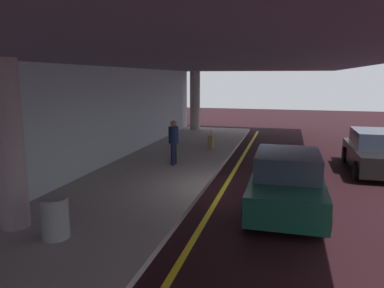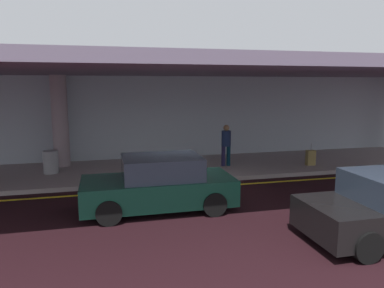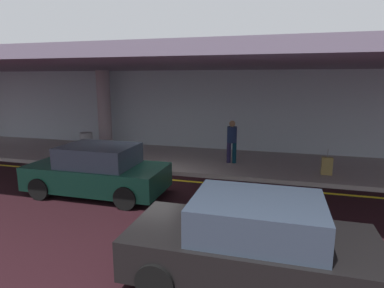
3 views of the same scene
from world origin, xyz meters
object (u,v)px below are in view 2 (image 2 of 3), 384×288
at_px(traveler_with_luggage, 226,142).
at_px(car_dark_green, 159,184).
at_px(support_column_left_mid, 60,121).
at_px(suitcase_upright_secondary, 311,158).
at_px(trash_bin_steel, 51,162).

bearing_deg(traveler_with_luggage, car_dark_green, 40.26).
distance_m(support_column_left_mid, suitcase_upright_secondary, 10.27).
relative_size(support_column_left_mid, suitcase_upright_secondary, 4.06).
height_order(traveler_with_luggage, trash_bin_steel, traveler_with_luggage).
bearing_deg(support_column_left_mid, traveler_with_luggage, -14.04).
bearing_deg(suitcase_upright_secondary, trash_bin_steel, 148.16).
relative_size(support_column_left_mid, traveler_with_luggage, 2.17).
distance_m(car_dark_green, trash_bin_steel, 5.68).
bearing_deg(car_dark_green, suitcase_upright_secondary, 26.08).
height_order(support_column_left_mid, trash_bin_steel, support_column_left_mid).
xyz_separation_m(support_column_left_mid, car_dark_green, (3.10, -5.78, -1.26)).
relative_size(support_column_left_mid, car_dark_green, 0.89).
distance_m(traveler_with_luggage, trash_bin_steel, 6.78).
xyz_separation_m(support_column_left_mid, trash_bin_steel, (-0.28, -1.22, -1.40)).
height_order(car_dark_green, trash_bin_steel, car_dark_green).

